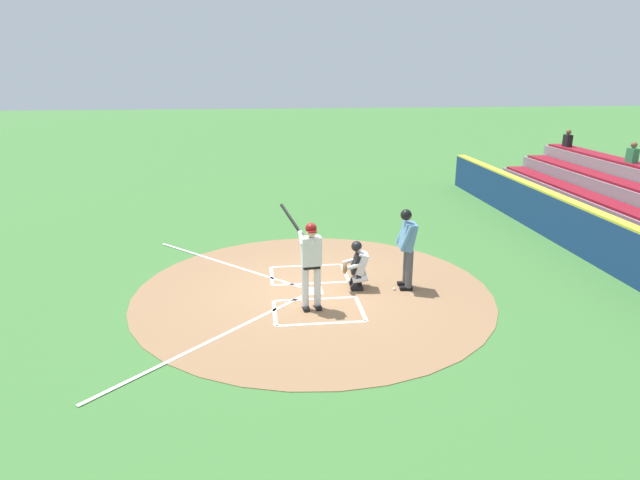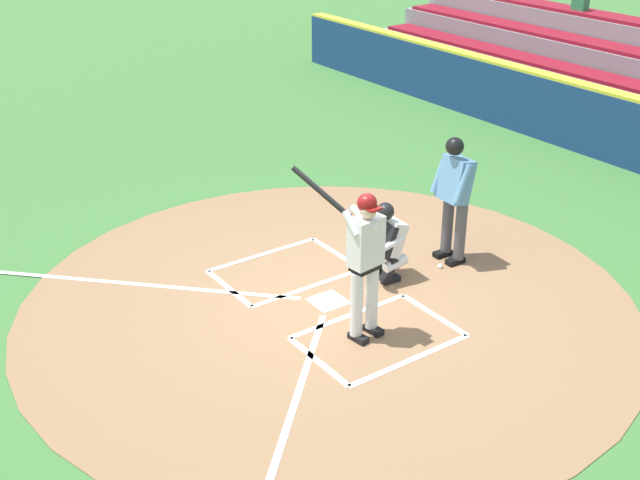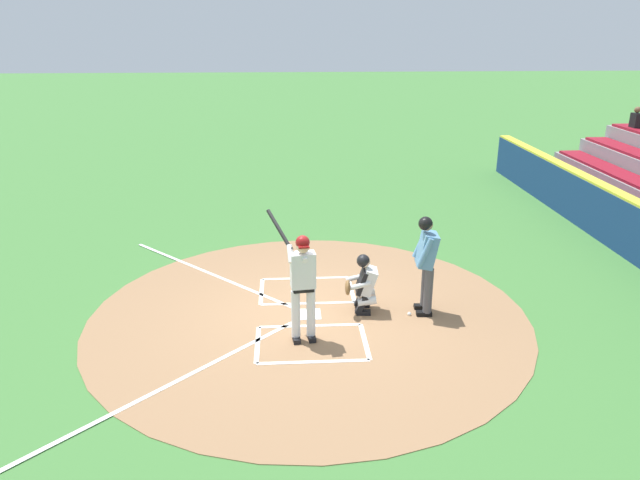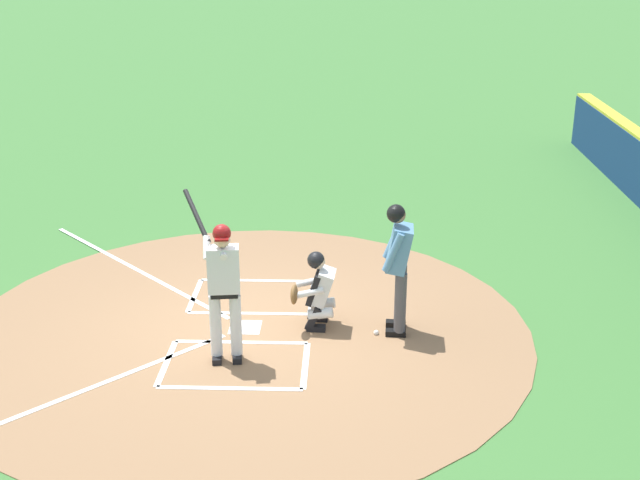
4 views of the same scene
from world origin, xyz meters
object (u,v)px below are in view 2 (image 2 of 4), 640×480
at_px(batter, 364,256).
at_px(catcher, 386,240).
at_px(baseball, 440,266).
at_px(plate_umpire, 454,191).

height_order(batter, catcher, batter).
bearing_deg(baseball, catcher, 74.35).
relative_size(catcher, baseball, 15.27).
height_order(catcher, baseball, catcher).
bearing_deg(batter, catcher, -49.36).
height_order(plate_umpire, baseball, plate_umpire).
bearing_deg(catcher, plate_umpire, -95.94).
distance_m(plate_umpire, baseball, 1.08).
height_order(batter, baseball, batter).
bearing_deg(plate_umpire, baseball, 112.42).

